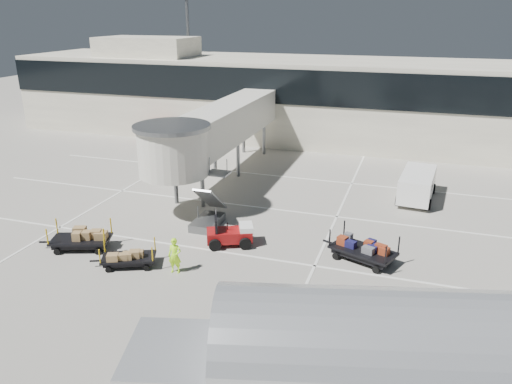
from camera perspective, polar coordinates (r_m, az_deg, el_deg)
ground at (r=26.58m, az=-7.10°, el=-8.43°), size 140.00×140.00×0.00m
lane_markings at (r=34.64m, az=-1.62°, el=-1.30°), size 40.00×30.00×0.02m
terminal at (r=52.76m, az=6.34°, el=10.62°), size 64.00×12.11×15.20m
jet_bridge at (r=37.16m, az=-4.99°, el=7.00°), size 5.70×20.40×6.03m
baggage_tug at (r=28.47m, az=-2.91°, el=-4.89°), size 2.87×2.47×1.70m
suitcase_cart at (r=27.25m, az=12.25°, el=-6.61°), size 4.20×2.81×1.63m
box_cart_near at (r=27.08m, az=-14.48°, el=-7.21°), size 3.39×2.33×1.32m
box_cart_far at (r=29.58m, az=-19.45°, el=-5.18°), size 4.01×2.55×1.55m
ground_worker at (r=25.74m, az=-9.27°, el=-7.19°), size 0.74×0.53×1.88m
minivan at (r=36.98m, az=17.98°, el=1.01°), size 2.66×5.35×1.96m
belt_loader at (r=51.80m, az=-10.87°, el=6.40°), size 4.20×2.20×1.93m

